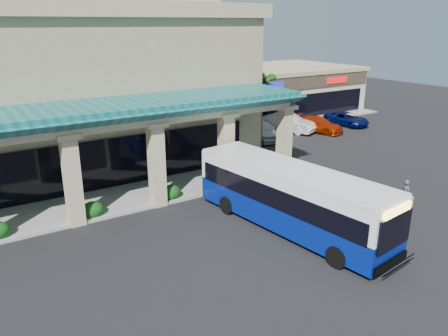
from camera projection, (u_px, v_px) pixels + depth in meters
ground at (257, 227)px, 21.84m from camera, size 110.00×110.00×0.00m
main_building at (16, 87)px, 28.70m from camera, size 30.80×14.80×11.35m
arcade at (53, 164)px, 22.26m from camera, size 30.00×6.20×5.70m
strip_mall at (258, 90)px, 49.44m from camera, size 22.50×12.50×4.90m
palm_0 at (261, 109)px, 33.92m from camera, size 2.40×2.40×6.60m
palm_1 at (249, 107)px, 36.96m from camera, size 2.40×2.40×5.80m
broadleaf_tree at (199, 106)px, 40.08m from camera, size 2.60×2.60×4.81m
transit_bus at (290, 199)px, 21.15m from camera, size 4.02×11.60×3.17m
pedestrian at (406, 194)px, 23.89m from camera, size 0.55×0.68×1.61m
car_silver at (261, 130)px, 37.80m from camera, size 2.97×5.32×1.71m
car_white at (288, 123)px, 40.56m from camera, size 3.70×5.49×1.71m
car_red at (318, 124)px, 40.55m from camera, size 3.28×5.23×1.41m
car_gray at (347, 119)px, 43.12m from camera, size 2.58×4.77×1.27m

